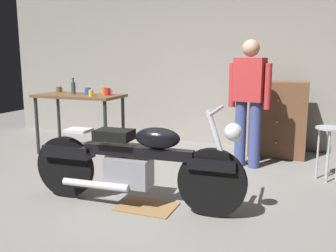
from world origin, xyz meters
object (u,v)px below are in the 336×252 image
at_px(mug_orange_travel, 104,91).
at_px(bottle, 73,88).
at_px(motorcycle, 135,162).
at_px(mug_red_diner, 108,92).
at_px(person_standing, 249,98).
at_px(wooden_dresser, 278,119).
at_px(shop_stool, 329,139).
at_px(mug_blue_enamel, 88,91).
at_px(mug_brown_stoneware, 59,89).
at_px(mug_yellow_tall, 91,93).

xyz_separation_m(mug_orange_travel, bottle, (-0.43, -0.16, 0.04)).
distance_m(motorcycle, mug_red_diner, 2.06).
distance_m(person_standing, wooden_dresser, 0.87).
xyz_separation_m(shop_stool, mug_blue_enamel, (-3.29, 0.01, 0.45)).
height_order(person_standing, mug_blue_enamel, person_standing).
relative_size(motorcycle, mug_brown_stoneware, 18.11).
relative_size(person_standing, mug_orange_travel, 14.74).
distance_m(mug_brown_stoneware, bottle, 0.47).
height_order(wooden_dresser, mug_brown_stoneware, wooden_dresser).
distance_m(wooden_dresser, bottle, 3.07).
bearing_deg(wooden_dresser, person_standing, -114.60).
xyz_separation_m(motorcycle, mug_orange_travel, (-1.34, 1.70, 0.50)).
bearing_deg(mug_yellow_tall, bottle, 159.10).
xyz_separation_m(person_standing, mug_orange_travel, (-2.13, -0.06, 0.03)).
bearing_deg(motorcycle, mug_orange_travel, 125.54).
relative_size(wooden_dresser, mug_brown_stoneware, 9.09).
bearing_deg(mug_brown_stoneware, shop_stool, -3.09).
height_order(wooden_dresser, mug_orange_travel, wooden_dresser).
relative_size(mug_yellow_tall, mug_red_diner, 0.83).
bearing_deg(mug_orange_travel, mug_yellow_tall, -93.52).
bearing_deg(mug_red_diner, bottle, -174.65).
bearing_deg(mug_yellow_tall, wooden_dresser, 23.73).
distance_m(mug_brown_stoneware, mug_red_diner, 0.99).
bearing_deg(mug_orange_travel, wooden_dresser, 17.42).
height_order(mug_orange_travel, mug_red_diner, mug_orange_travel).
distance_m(wooden_dresser, mug_red_diner, 2.53).
bearing_deg(bottle, mug_orange_travel, 20.86).
bearing_deg(mug_yellow_tall, person_standing, 9.89).
bearing_deg(shop_stool, bottle, 179.91).
distance_m(motorcycle, mug_orange_travel, 2.22).
bearing_deg(mug_blue_enamel, person_standing, 5.38).
bearing_deg(bottle, mug_brown_stoneware, 153.57).
bearing_deg(bottle, motorcycle, -41.10).
bearing_deg(shop_stool, mug_orange_travel, 176.90).
relative_size(person_standing, shop_stool, 2.61).
bearing_deg(motorcycle, bottle, 136.29).
bearing_deg(shop_stool, mug_brown_stoneware, 176.91).
height_order(mug_brown_stoneware, mug_red_diner, mug_red_diner).
xyz_separation_m(mug_red_diner, bottle, (-0.56, -0.05, 0.04)).
bearing_deg(shop_stool, mug_blue_enamel, 179.87).
height_order(mug_brown_stoneware, mug_yellow_tall, mug_yellow_tall).
relative_size(person_standing, mug_brown_stoneware, 13.80).
distance_m(wooden_dresser, mug_brown_stoneware, 3.41).
bearing_deg(wooden_dresser, mug_yellow_tall, -156.27).
xyz_separation_m(wooden_dresser, mug_brown_stoneware, (-3.31, -0.73, 0.39)).
distance_m(wooden_dresser, mug_yellow_tall, 2.74).
relative_size(person_standing, mug_blue_enamel, 13.42).
relative_size(motorcycle, mug_orange_travel, 19.33).
bearing_deg(wooden_dresser, mug_blue_enamel, -160.53).
xyz_separation_m(mug_brown_stoneware, mug_yellow_tall, (0.83, -0.36, 0.00)).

